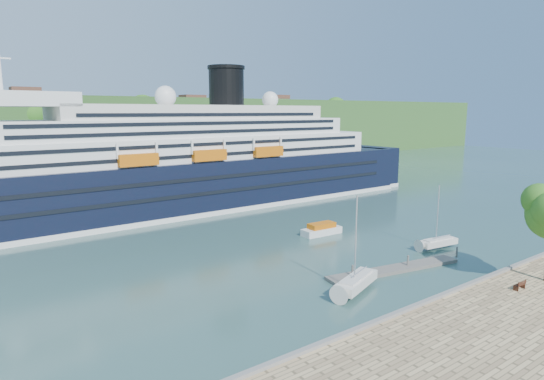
{
  "coord_description": "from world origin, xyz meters",
  "views": [
    {
      "loc": [
        -43.14,
        -24.71,
        19.27
      ],
      "look_at": [
        -3.01,
        30.0,
        7.48
      ],
      "focal_mm": 30.0,
      "sensor_mm": 36.0,
      "label": 1
    }
  ],
  "objects": [
    {
      "name": "ground",
      "position": [
        0.0,
        0.0,
        0.0
      ],
      "size": [
        400.0,
        400.0,
        0.0
      ],
      "primitive_type": "plane",
      "color": "#294945",
      "rests_on": "ground"
    },
    {
      "name": "tender_launch",
      "position": [
        4.42,
        26.86,
        0.94
      ],
      "size": [
        6.87,
        2.63,
        1.87
      ],
      "primitive_type": null,
      "rotation": [
        0.0,
        0.0,
        -0.05
      ],
      "color": "#C85F0B",
      "rests_on": "ground"
    },
    {
      "name": "quay_coping",
      "position": [
        0.0,
        -0.2,
        1.15
      ],
      "size": [
        220.0,
        0.5,
        0.3
      ],
      "primitive_type": "cube",
      "color": "slate",
      "rests_on": "promenade"
    },
    {
      "name": "floating_pontoon",
      "position": [
        0.33,
        9.21,
        0.21
      ],
      "size": [
        18.84,
        5.74,
        0.42
      ],
      "primitive_type": null,
      "rotation": [
        0.0,
        0.0,
        -0.19
      ],
      "color": "slate",
      "rests_on": "ground"
    },
    {
      "name": "sailboat_white_near",
      "position": [
        -8.12,
        7.57,
        5.09
      ],
      "size": [
        8.15,
        4.76,
        10.18
      ],
      "primitive_type": null,
      "rotation": [
        0.0,
        0.0,
        0.35
      ],
      "color": "silver",
      "rests_on": "ground"
    },
    {
      "name": "sailboat_white_far",
      "position": [
        12.76,
        11.53,
        4.39
      ],
      "size": [
        6.99,
        2.79,
        8.77
      ],
      "primitive_type": null,
      "rotation": [
        0.0,
        0.0,
        -0.14
      ],
      "color": "silver",
      "rests_on": "ground"
    },
    {
      "name": "cruise_ship",
      "position": [
        -7.89,
        57.17,
        14.22
      ],
      "size": [
        126.79,
        19.46,
        28.44
      ],
      "primitive_type": null,
      "rotation": [
        0.0,
        0.0,
        0.01
      ],
      "color": "black",
      "rests_on": "ground"
    },
    {
      "name": "park_bench",
      "position": [
        4.06,
        -3.84,
        1.53
      ],
      "size": [
        1.67,
        0.7,
        1.06
      ],
      "primitive_type": null,
      "rotation": [
        0.0,
        0.0,
        -0.01
      ],
      "color": "#492214",
      "rests_on": "promenade"
    },
    {
      "name": "far_hillside",
      "position": [
        0.0,
        145.0,
        12.0
      ],
      "size": [
        400.0,
        50.0,
        24.0
      ],
      "primitive_type": "cube",
      "color": "#2C5622",
      "rests_on": "ground"
    }
  ]
}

